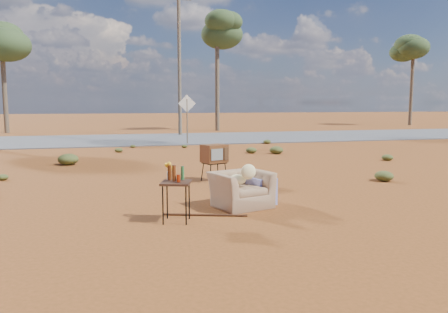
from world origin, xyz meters
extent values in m
plane|color=brown|center=(0.00, 0.00, 0.00)|extent=(140.00, 140.00, 0.00)
cube|color=#565659|center=(0.00, 15.00, 0.02)|extent=(140.00, 7.00, 0.04)
imported|color=#936F50|center=(0.50, 0.16, 0.42)|extent=(1.10, 0.88, 0.84)
ellipsoid|color=#FFE89B|center=(0.44, 0.19, 0.49)|extent=(0.30, 0.30, 0.18)
ellipsoid|color=#FFE89B|center=(0.59, 0.02, 0.65)|extent=(0.27, 0.13, 0.27)
cube|color=navy|center=(0.90, 0.38, 0.25)|extent=(0.57, 0.72, 0.49)
cube|color=black|center=(0.61, 2.77, 0.44)|extent=(0.58, 0.52, 0.03)
cylinder|color=black|center=(0.47, 2.53, 0.22)|extent=(0.03, 0.03, 0.44)
cylinder|color=black|center=(0.88, 2.69, 0.22)|extent=(0.03, 0.03, 0.44)
cylinder|color=black|center=(0.34, 2.84, 0.22)|extent=(0.03, 0.03, 0.44)
cylinder|color=black|center=(0.75, 3.01, 0.22)|extent=(0.03, 0.03, 0.44)
cube|color=brown|center=(0.61, 2.77, 0.66)|extent=(0.66, 0.59, 0.42)
cube|color=slate|center=(0.62, 2.53, 0.66)|extent=(0.31, 0.14, 0.26)
cube|color=#472D19|center=(0.86, 2.63, 0.66)|extent=(0.12, 0.06, 0.30)
cube|color=#3B2115|center=(-0.75, -0.52, 0.62)|extent=(0.55, 0.55, 0.04)
cylinder|color=black|center=(-0.97, -0.64, 0.31)|extent=(0.02, 0.02, 0.62)
cylinder|color=black|center=(-0.63, -0.75, 0.31)|extent=(0.02, 0.02, 0.62)
cylinder|color=black|center=(-0.86, -0.30, 0.31)|extent=(0.02, 0.02, 0.62)
cylinder|color=black|center=(-0.53, -0.41, 0.31)|extent=(0.02, 0.02, 0.62)
cylinder|color=#54230E|center=(-0.84, -0.45, 0.75)|extent=(0.06, 0.06, 0.23)
cylinder|color=#54230E|center=(-0.79, -0.59, 0.76)|extent=(0.06, 0.06, 0.25)
cylinder|color=#285E2E|center=(-0.64, -0.47, 0.74)|extent=(0.05, 0.05, 0.21)
cylinder|color=#AB2C0D|center=(-0.72, -0.62, 0.69)|extent=(0.06, 0.06, 0.11)
cylinder|color=silver|center=(-0.84, -0.36, 0.70)|extent=(0.07, 0.07, 0.12)
ellipsoid|color=yellow|center=(-0.84, -0.36, 0.85)|extent=(0.14, 0.14, 0.11)
cylinder|color=#492713|center=(-0.25, -0.30, 0.02)|extent=(1.33, 0.46, 0.04)
cylinder|color=brown|center=(1.50, 12.00, 1.00)|extent=(0.06, 0.06, 2.00)
cube|color=silver|center=(1.50, 12.00, 1.80)|extent=(0.78, 0.04, 0.78)
cylinder|color=brown|center=(-8.00, 22.00, 3.00)|extent=(0.28, 0.28, 6.00)
ellipsoid|color=#3C4F28|center=(-8.00, 22.00, 5.50)|extent=(3.20, 3.20, 2.20)
cylinder|color=brown|center=(5.00, 21.00, 3.50)|extent=(0.28, 0.28, 7.00)
ellipsoid|color=#3C4F28|center=(5.00, 21.00, 6.50)|extent=(3.20, 3.20, 2.20)
cylinder|color=brown|center=(22.00, 24.00, 3.25)|extent=(0.28, 0.28, 6.50)
ellipsoid|color=#3C4F28|center=(22.00, 24.00, 6.00)|extent=(3.20, 3.20, 2.20)
cylinder|color=brown|center=(2.00, 17.50, 4.00)|extent=(0.20, 0.20, 8.00)
ellipsoid|color=#4F5525|center=(4.50, 1.80, 0.12)|extent=(0.44, 0.44, 0.24)
ellipsoid|color=#4F5525|center=(-3.00, 6.50, 0.17)|extent=(0.60, 0.60, 0.33)
ellipsoid|color=#4F5525|center=(6.80, 5.00, 0.10)|extent=(0.36, 0.36, 0.20)
ellipsoid|color=#4F5525|center=(3.20, 8.00, 0.11)|extent=(0.40, 0.40, 0.22)
ellipsoid|color=#4F5525|center=(-1.50, 9.50, 0.08)|extent=(0.30, 0.30, 0.17)
camera|label=1|loc=(-1.65, -7.12, 1.84)|focal=35.00mm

